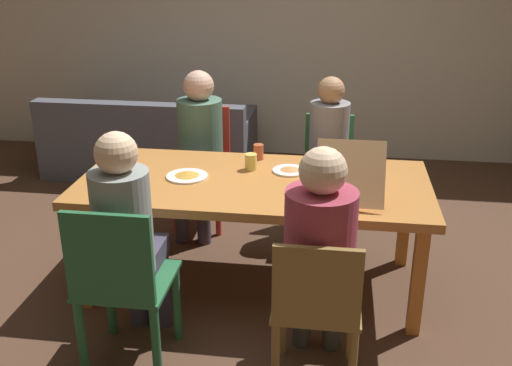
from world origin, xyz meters
TOP-DOWN VIEW (x-y plane):
  - ground_plane at (0.00, 0.00)m, footprint 20.00×20.00m
  - back_wall at (0.00, 2.68)m, footprint 7.29×0.12m
  - dining_table at (0.00, 0.00)m, footprint 2.12×0.98m
  - chair_0 at (0.43, -0.96)m, footprint 0.41×0.44m
  - person_0 at (0.43, -0.83)m, footprint 0.33×0.50m
  - chair_1 at (-0.53, -0.91)m, footprint 0.45×0.45m
  - person_1 at (-0.53, -0.76)m, footprint 0.29×0.50m
  - chair_2 at (-0.53, 0.93)m, footprint 0.39×0.45m
  - person_2 at (-0.53, 0.79)m, footprint 0.34×0.55m
  - chair_3 at (0.43, 0.92)m, footprint 0.38×0.41m
  - person_3 at (0.43, 0.77)m, footprint 0.29×0.53m
  - pizza_box_0 at (0.57, -0.10)m, footprint 0.37×0.53m
  - plate_0 at (0.20, 0.18)m, footprint 0.22×0.22m
  - plate_1 at (-0.41, -0.01)m, footprint 0.26×0.26m
  - drinking_glass_0 at (-0.02, 0.38)m, footprint 0.07×0.07m
  - drinking_glass_1 at (-0.04, 0.18)m, footprint 0.08×0.08m
  - couch at (-1.27, 1.91)m, footprint 1.93×0.89m

SIDE VIEW (x-z plane):
  - ground_plane at x=0.00m, z-range 0.00..0.00m
  - couch at x=-1.27m, z-range -0.11..0.64m
  - chair_2 at x=-0.53m, z-range 0.04..0.93m
  - chair_0 at x=0.43m, z-range 0.06..0.92m
  - chair_3 at x=0.43m, z-range 0.05..0.92m
  - chair_1 at x=-0.53m, z-range 0.03..0.97m
  - dining_table at x=0.00m, z-range 0.29..1.02m
  - person_3 at x=0.43m, z-range 0.10..1.29m
  - person_2 at x=-0.53m, z-range 0.11..1.32m
  - person_1 at x=-0.53m, z-range 0.10..1.36m
  - plate_0 at x=0.20m, z-range 0.72..0.75m
  - plate_1 at x=-0.41m, z-range 0.72..0.75m
  - person_0 at x=0.43m, z-range 0.11..1.35m
  - pizza_box_0 at x=0.57m, z-range 0.59..0.95m
  - drinking_glass_0 at x=-0.02m, z-range 0.72..0.82m
  - drinking_glass_1 at x=-0.04m, z-range 0.72..0.83m
  - back_wall at x=0.00m, z-range 0.00..2.75m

